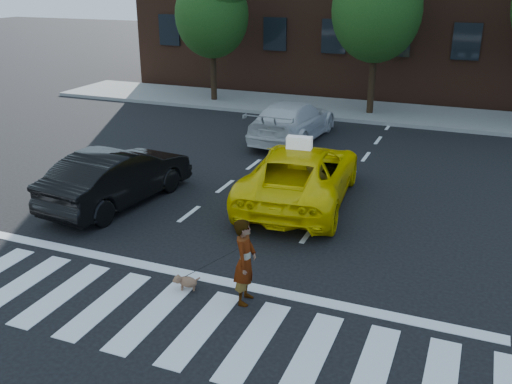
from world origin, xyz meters
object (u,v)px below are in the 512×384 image
(white_suv, at_px, (293,121))
(dog, at_px, (186,281))
(tree_left, at_px, (212,6))
(taxi, at_px, (301,174))
(woman, at_px, (245,262))
(black_sedan, at_px, (118,176))

(white_suv, xyz_separation_m, dog, (1.53, -11.06, -0.55))
(tree_left, relative_size, dog, 12.49)
(taxi, xyz_separation_m, dog, (-0.63, -5.30, -0.59))
(tree_left, xyz_separation_m, taxi, (7.73, -10.65, -3.67))
(taxi, distance_m, woman, 5.28)
(tree_left, height_order, black_sedan, tree_left)
(woman, bearing_deg, taxi, 0.10)
(tree_left, relative_size, black_sedan, 1.42)
(dog, bearing_deg, black_sedan, 115.74)
(black_sedan, bearing_deg, white_suv, -99.92)
(taxi, relative_size, black_sedan, 1.21)
(taxi, height_order, black_sedan, taxi)
(taxi, relative_size, dog, 10.61)
(taxi, bearing_deg, woman, 91.04)
(black_sedan, bearing_deg, taxi, -149.73)
(taxi, height_order, woman, woman)
(taxi, bearing_deg, tree_left, -59.61)
(tree_left, bearing_deg, white_suv, -41.27)
(white_suv, relative_size, dog, 9.62)
(taxi, distance_m, white_suv, 6.16)
(taxi, xyz_separation_m, black_sedan, (-4.46, -1.95, -0.02))
(white_suv, xyz_separation_m, woman, (2.77, -11.01, 0.11))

